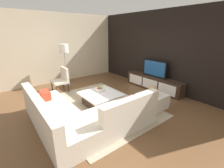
{
  "coord_description": "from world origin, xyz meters",
  "views": [
    {
      "loc": [
        3.33,
        -2.16,
        2.08
      ],
      "look_at": [
        -0.13,
        0.54,
        0.56
      ],
      "focal_mm": 24.51,
      "sensor_mm": 36.0,
      "label": 1
    }
  ],
  "objects_px": {
    "floor_lamp": "(64,51)",
    "fruit_bowl": "(100,89)",
    "media_console": "(153,83)",
    "ottoman": "(152,101)",
    "coffee_table": "(101,99)",
    "accent_chair_near": "(62,78)",
    "sectional_couch": "(81,116)",
    "decorative_ball": "(153,90)",
    "television": "(154,68)"
  },
  "relations": [
    {
      "from": "media_console",
      "to": "accent_chair_near",
      "type": "relative_size",
      "value": 2.66
    },
    {
      "from": "media_console",
      "to": "fruit_bowl",
      "type": "xyz_separation_m",
      "value": [
        -0.28,
        -2.2,
        0.18
      ]
    },
    {
      "from": "media_console",
      "to": "floor_lamp",
      "type": "relative_size",
      "value": 1.43
    },
    {
      "from": "coffee_table",
      "to": "ottoman",
      "type": "relative_size",
      "value": 1.51
    },
    {
      "from": "television",
      "to": "decorative_ball",
      "type": "height_order",
      "value": "television"
    },
    {
      "from": "media_console",
      "to": "coffee_table",
      "type": "distance_m",
      "value": 2.3
    },
    {
      "from": "television",
      "to": "accent_chair_near",
      "type": "distance_m",
      "value": 3.36
    },
    {
      "from": "coffee_table",
      "to": "accent_chair_near",
      "type": "bearing_deg",
      "value": -165.66
    },
    {
      "from": "floor_lamp",
      "to": "fruit_bowl",
      "type": "relative_size",
      "value": 5.79
    },
    {
      "from": "coffee_table",
      "to": "fruit_bowl",
      "type": "distance_m",
      "value": 0.31
    },
    {
      "from": "fruit_bowl",
      "to": "decorative_ball",
      "type": "xyz_separation_m",
      "value": [
        1.18,
        1.0,
        0.09
      ]
    },
    {
      "from": "accent_chair_near",
      "to": "ottoman",
      "type": "relative_size",
      "value": 1.24
    },
    {
      "from": "floor_lamp",
      "to": "coffee_table",
      "type": "bearing_deg",
      "value": 1.14
    },
    {
      "from": "accent_chair_near",
      "to": "fruit_bowl",
      "type": "bearing_deg",
      "value": 20.86
    },
    {
      "from": "coffee_table",
      "to": "decorative_ball",
      "type": "bearing_deg",
      "value": 47.66
    },
    {
      "from": "decorative_ball",
      "to": "accent_chair_near",
      "type": "bearing_deg",
      "value": -150.92
    },
    {
      "from": "media_console",
      "to": "sectional_couch",
      "type": "relative_size",
      "value": 0.93
    },
    {
      "from": "media_console",
      "to": "fruit_bowl",
      "type": "height_order",
      "value": "fruit_bowl"
    },
    {
      "from": "sectional_couch",
      "to": "coffee_table",
      "type": "relative_size",
      "value": 2.36
    },
    {
      "from": "coffee_table",
      "to": "television",
      "type": "bearing_deg",
      "value": 87.51
    },
    {
      "from": "ottoman",
      "to": "coffee_table",
      "type": "bearing_deg",
      "value": -132.34
    },
    {
      "from": "media_console",
      "to": "ottoman",
      "type": "relative_size",
      "value": 3.3
    },
    {
      "from": "sectional_couch",
      "to": "coffee_table",
      "type": "distance_m",
      "value": 1.16
    },
    {
      "from": "media_console",
      "to": "decorative_ball",
      "type": "height_order",
      "value": "decorative_ball"
    },
    {
      "from": "floor_lamp",
      "to": "ottoman",
      "type": "distance_m",
      "value": 3.78
    },
    {
      "from": "fruit_bowl",
      "to": "ottoman",
      "type": "bearing_deg",
      "value": 40.17
    },
    {
      "from": "coffee_table",
      "to": "floor_lamp",
      "type": "relative_size",
      "value": 0.65
    },
    {
      "from": "fruit_bowl",
      "to": "sectional_couch",
      "type": "bearing_deg",
      "value": -52.72
    },
    {
      "from": "ottoman",
      "to": "fruit_bowl",
      "type": "height_order",
      "value": "fruit_bowl"
    },
    {
      "from": "television",
      "to": "sectional_couch",
      "type": "bearing_deg",
      "value": -80.82
    },
    {
      "from": "media_console",
      "to": "coffee_table",
      "type": "height_order",
      "value": "media_console"
    },
    {
      "from": "coffee_table",
      "to": "accent_chair_near",
      "type": "height_order",
      "value": "accent_chair_near"
    },
    {
      "from": "floor_lamp",
      "to": "accent_chair_near",
      "type": "bearing_deg",
      "value": -34.08
    },
    {
      "from": "ottoman",
      "to": "decorative_ball",
      "type": "distance_m",
      "value": 0.32
    },
    {
      "from": "accent_chair_near",
      "to": "floor_lamp",
      "type": "xyz_separation_m",
      "value": [
        -0.61,
        0.41,
        0.88
      ]
    },
    {
      "from": "media_console",
      "to": "decorative_ball",
      "type": "distance_m",
      "value": 1.52
    },
    {
      "from": "accent_chair_near",
      "to": "ottoman",
      "type": "bearing_deg",
      "value": 30.9
    },
    {
      "from": "coffee_table",
      "to": "media_console",
      "type": "bearing_deg",
      "value": 87.51
    },
    {
      "from": "floor_lamp",
      "to": "decorative_ball",
      "type": "height_order",
      "value": "floor_lamp"
    },
    {
      "from": "coffee_table",
      "to": "floor_lamp",
      "type": "height_order",
      "value": "floor_lamp"
    },
    {
      "from": "sectional_couch",
      "to": "coffee_table",
      "type": "bearing_deg",
      "value": 122.95
    },
    {
      "from": "accent_chair_near",
      "to": "fruit_bowl",
      "type": "height_order",
      "value": "accent_chair_near"
    },
    {
      "from": "ottoman",
      "to": "decorative_ball",
      "type": "bearing_deg",
      "value": 0.0
    },
    {
      "from": "sectional_couch",
      "to": "accent_chair_near",
      "type": "xyz_separation_m",
      "value": [
        -2.43,
        0.51,
        0.21
      ]
    },
    {
      "from": "sectional_couch",
      "to": "floor_lamp",
      "type": "xyz_separation_m",
      "value": [
        -3.03,
        0.92,
        1.09
      ]
    },
    {
      "from": "sectional_couch",
      "to": "floor_lamp",
      "type": "relative_size",
      "value": 1.53
    },
    {
      "from": "coffee_table",
      "to": "ottoman",
      "type": "height_order",
      "value": "ottoman"
    },
    {
      "from": "ottoman",
      "to": "floor_lamp",
      "type": "bearing_deg",
      "value": -161.45
    },
    {
      "from": "sectional_couch",
      "to": "decorative_ball",
      "type": "height_order",
      "value": "sectional_couch"
    },
    {
      "from": "media_console",
      "to": "accent_chair_near",
      "type": "height_order",
      "value": "accent_chair_near"
    }
  ]
}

